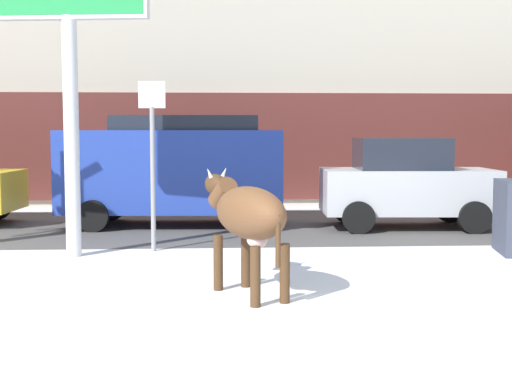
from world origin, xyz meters
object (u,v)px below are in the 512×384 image
at_px(car_silver_hatchback, 406,183).
at_px(cow_brown, 247,215).
at_px(street_sign, 153,151).
at_px(car_blue_van, 174,167).

bearing_deg(car_silver_hatchback, cow_brown, -121.22).
distance_m(car_silver_hatchback, street_sign, 5.65).
relative_size(cow_brown, car_silver_hatchback, 0.53).
height_order(cow_brown, street_sign, street_sign).
height_order(car_silver_hatchback, street_sign, street_sign).
xyz_separation_m(car_blue_van, car_silver_hatchback, (4.81, -0.64, -0.32)).
bearing_deg(car_silver_hatchback, street_sign, -152.66).
height_order(cow_brown, car_silver_hatchback, car_silver_hatchback).
height_order(car_blue_van, car_silver_hatchback, car_blue_van).
bearing_deg(car_blue_van, cow_brown, -79.09).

